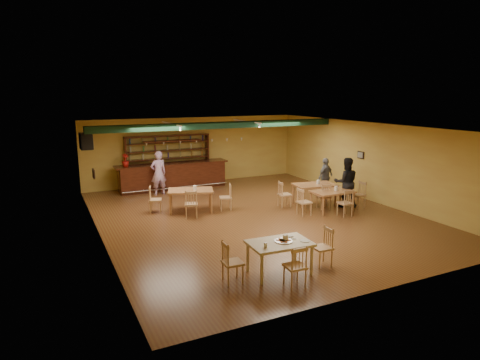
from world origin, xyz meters
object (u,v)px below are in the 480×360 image
dining_table_a (191,200)px  near_table (279,258)px  patron_bar (158,173)px  dining_table_d (332,201)px  bar_counter (173,176)px  patron_right_a (346,182)px  dining_table_b (314,194)px

dining_table_a → near_table: (0.14, -5.79, -0.01)m
near_table → patron_bar: size_ratio=0.79×
dining_table_a → dining_table_d: size_ratio=1.07×
bar_counter → dining_table_a: 3.72m
dining_table_a → patron_right_a: bearing=-1.3°
bar_counter → near_table: (-0.32, -9.48, -0.18)m
near_table → patron_right_a: patron_right_a is taller
dining_table_b → patron_bar: size_ratio=0.84×
bar_counter → dining_table_b: size_ratio=3.20×
patron_bar → dining_table_a: bearing=91.9°
dining_table_d → patron_right_a: bearing=18.0°
dining_table_a → patron_bar: bearing=115.7°
dining_table_d → near_table: (-4.36, -3.67, 0.02)m
dining_table_b → dining_table_d: (0.01, -1.06, -0.02)m
bar_counter → dining_table_d: 7.08m
dining_table_b → dining_table_d: dining_table_b is taller
dining_table_d → patron_right_a: 1.00m
dining_table_a → dining_table_b: (4.49, -1.07, -0.01)m
dining_table_a → near_table: dining_table_a is taller
dining_table_d → dining_table_a: bearing=154.7°
bar_counter → patron_right_a: (4.83, -5.55, 0.34)m
patron_bar → patron_right_a: 7.38m
bar_counter → patron_right_a: size_ratio=2.68×
bar_counter → near_table: bearing=-91.9°
patron_right_a → near_table: bearing=63.1°
patron_bar → bar_counter: bearing=-141.1°
dining_table_d → near_table: size_ratio=1.03×
bar_counter → dining_table_b: 6.24m
bar_counter → patron_right_a: 7.37m
dining_table_d → near_table: 5.69m
bar_counter → near_table: size_ratio=3.43×
dining_table_a → dining_table_b: dining_table_a is taller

